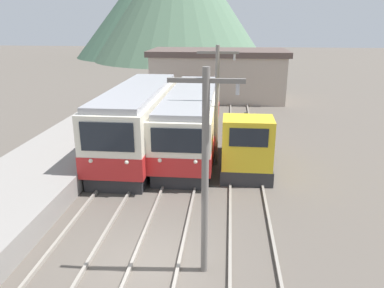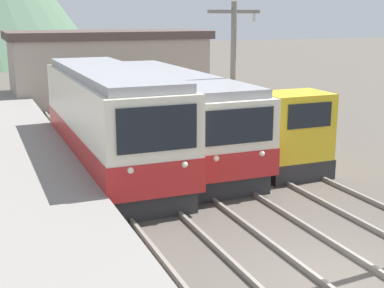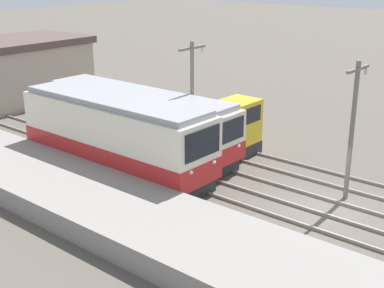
{
  "view_description": "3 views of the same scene",
  "coord_description": "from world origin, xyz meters",
  "px_view_note": "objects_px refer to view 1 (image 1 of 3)",
  "views": [
    {
      "loc": [
        2.28,
        -9.6,
        7.16
      ],
      "look_at": [
        0.63,
        7.03,
        1.63
      ],
      "focal_mm": 35.0,
      "sensor_mm": 36.0,
      "label": 1
    },
    {
      "loc": [
        -7.0,
        -8.68,
        5.61
      ],
      "look_at": [
        -0.92,
        6.17,
        1.71
      ],
      "focal_mm": 50.0,
      "sensor_mm": 36.0,
      "label": 2
    },
    {
      "loc": [
        -19.07,
        -8.65,
        9.78
      ],
      "look_at": [
        -0.28,
        7.01,
        1.47
      ],
      "focal_mm": 50.0,
      "sensor_mm": 36.0,
      "label": 3
    }
  ],
  "objects_px": {
    "commuter_train_center": "(192,122)",
    "catenary_mast_mid": "(217,102)",
    "catenary_mast_near": "(205,167)",
    "shunting_locomotive": "(245,145)",
    "commuter_train_left": "(139,124)"
  },
  "relations": [
    {
      "from": "commuter_train_center",
      "to": "shunting_locomotive",
      "type": "relative_size",
      "value": 2.21
    },
    {
      "from": "shunting_locomotive",
      "to": "commuter_train_left",
      "type": "bearing_deg",
      "value": 165.39
    },
    {
      "from": "commuter_train_left",
      "to": "shunting_locomotive",
      "type": "relative_size",
      "value": 1.98
    },
    {
      "from": "catenary_mast_near",
      "to": "catenary_mast_mid",
      "type": "xyz_separation_m",
      "value": [
        0.0,
        8.76,
        0.0
      ]
    },
    {
      "from": "commuter_train_left",
      "to": "catenary_mast_near",
      "type": "height_order",
      "value": "catenary_mast_near"
    },
    {
      "from": "catenary_mast_mid",
      "to": "commuter_train_center",
      "type": "bearing_deg",
      "value": 121.06
    },
    {
      "from": "catenary_mast_mid",
      "to": "shunting_locomotive",
      "type": "bearing_deg",
      "value": -10.92
    },
    {
      "from": "commuter_train_center",
      "to": "catenary_mast_near",
      "type": "height_order",
      "value": "catenary_mast_near"
    },
    {
      "from": "commuter_train_center",
      "to": "catenary_mast_mid",
      "type": "xyz_separation_m",
      "value": [
        1.51,
        -2.51,
        1.75
      ]
    },
    {
      "from": "commuter_train_left",
      "to": "commuter_train_center",
      "type": "distance_m",
      "value": 3.08
    },
    {
      "from": "commuter_train_left",
      "to": "commuter_train_center",
      "type": "bearing_deg",
      "value": 24.59
    },
    {
      "from": "commuter_train_center",
      "to": "catenary_mast_near",
      "type": "distance_m",
      "value": 11.5
    },
    {
      "from": "commuter_train_center",
      "to": "shunting_locomotive",
      "type": "height_order",
      "value": "commuter_train_center"
    },
    {
      "from": "catenary_mast_near",
      "to": "catenary_mast_mid",
      "type": "bearing_deg",
      "value": 90.0
    },
    {
      "from": "commuter_train_center",
      "to": "catenary_mast_near",
      "type": "relative_size",
      "value": 2.0
    }
  ]
}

